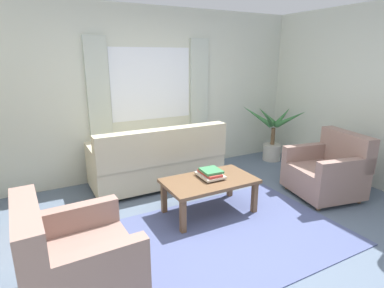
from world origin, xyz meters
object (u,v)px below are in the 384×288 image
(armchair_right, at_px, (328,171))
(book_stack_on_table, at_px, (210,174))
(potted_plant, at_px, (272,136))
(couch, at_px, (158,162))
(coffee_table, at_px, (209,184))
(armchair_left, at_px, (73,262))

(armchair_right, relative_size, book_stack_on_table, 2.84)
(armchair_right, bearing_deg, book_stack_on_table, -92.18)
(book_stack_on_table, bearing_deg, potted_plant, 29.40)
(couch, height_order, potted_plant, potted_plant)
(couch, bearing_deg, book_stack_on_table, 104.51)
(book_stack_on_table, distance_m, potted_plant, 2.33)
(coffee_table, bearing_deg, potted_plant, 29.93)
(armchair_left, bearing_deg, coffee_table, -68.30)
(armchair_right, xyz_separation_m, coffee_table, (-1.69, 0.33, 0.03))
(armchair_left, xyz_separation_m, coffee_table, (1.66, 0.74, 0.03))
(armchair_left, bearing_deg, couch, -40.54)
(couch, bearing_deg, potted_plant, -177.19)
(armchair_right, height_order, book_stack_on_table, armchair_right)
(book_stack_on_table, height_order, potted_plant, potted_plant)
(couch, distance_m, book_stack_on_table, 1.07)
(armchair_right, bearing_deg, coffee_table, -90.28)
(armchair_right, height_order, potted_plant, potted_plant)
(armchair_left, distance_m, book_stack_on_table, 1.88)
(armchair_left, distance_m, potted_plant, 4.21)
(couch, bearing_deg, armchair_right, 143.67)
(armchair_right, xyz_separation_m, potted_plant, (0.38, 1.52, 0.11))
(armchair_left, relative_size, armchair_right, 0.90)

